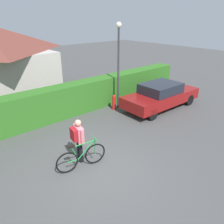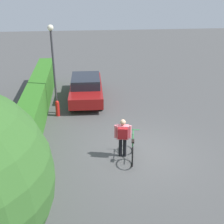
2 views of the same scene
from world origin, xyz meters
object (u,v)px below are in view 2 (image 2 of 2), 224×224
at_px(bicycle, 133,149).
at_px(fire_hydrant, 58,108).
at_px(parked_car_near, 86,87).
at_px(person_rider, 123,135).
at_px(street_lamp, 53,59).

distance_m(bicycle, fire_hydrant, 5.14).
relative_size(parked_car_near, person_rider, 2.92).
height_order(parked_car_near, fire_hydrant, parked_car_near).
xyz_separation_m(person_rider, street_lamp, (4.31, 2.76, 1.87)).
bearing_deg(person_rider, fire_hydrant, 34.23).
xyz_separation_m(parked_car_near, bicycle, (-6.17, -1.61, -0.30)).
distance_m(person_rider, street_lamp, 5.45).
distance_m(parked_car_near, street_lamp, 3.11).
bearing_deg(parked_car_near, fire_hydrant, 144.63).
distance_m(parked_car_near, person_rider, 6.17).
relative_size(bicycle, fire_hydrant, 2.11).
xyz_separation_m(person_rider, fire_hydrant, (3.98, 2.71, -0.53)).
xyz_separation_m(street_lamp, fire_hydrant, (-0.33, -0.05, -2.40)).
relative_size(person_rider, fire_hydrant, 1.93).
bearing_deg(parked_car_near, street_lamp, 138.78).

